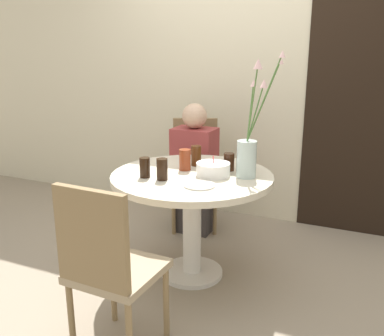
{
  "coord_description": "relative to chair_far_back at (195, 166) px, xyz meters",
  "views": [
    {
      "loc": [
        1.07,
        -2.4,
        1.5
      ],
      "look_at": [
        0.0,
        0.0,
        0.76
      ],
      "focal_mm": 40.0,
      "sensor_mm": 36.0,
      "label": 1
    }
  ],
  "objects": [
    {
      "name": "ground_plane",
      "position": [
        0.35,
        -0.84,
        -0.52
      ],
      "size": [
        16.0,
        16.0,
        0.0
      ],
      "primitive_type": "plane",
      "color": "gray"
    },
    {
      "name": "wall_back",
      "position": [
        0.35,
        0.4,
        0.78
      ],
      "size": [
        8.0,
        0.05,
        2.6
      ],
      "color": "beige",
      "rests_on": "ground_plane"
    },
    {
      "name": "doorway_panel",
      "position": [
        1.28,
        0.37,
        0.5
      ],
      "size": [
        0.9,
        0.01,
        2.05
      ],
      "color": "black",
      "rests_on": "ground_plane"
    },
    {
      "name": "dining_table",
      "position": [
        0.35,
        -0.84,
        0.06
      ],
      "size": [
        1.04,
        1.04,
        0.72
      ],
      "color": "beige",
      "rests_on": "ground_plane"
    },
    {
      "name": "chair_far_back",
      "position": [
        0.0,
        0.0,
        0.0
      ],
      "size": [
        0.52,
        0.52,
        0.92
      ],
      "rotation": [
        0.0,
        0.0,
        0.39
      ],
      "color": "#9E896B",
      "rests_on": "ground_plane"
    },
    {
      "name": "chair_near_front",
      "position": [
        0.31,
        -1.74,
        0.0
      ],
      "size": [
        0.41,
        0.41,
        0.92
      ],
      "rotation": [
        0.0,
        0.0,
        3.11
      ],
      "color": "#9E896B",
      "rests_on": "ground_plane"
    },
    {
      "name": "birthday_cake",
      "position": [
        0.48,
        -0.82,
        0.24
      ],
      "size": [
        0.21,
        0.21,
        0.13
      ],
      "color": "white",
      "rests_on": "dining_table"
    },
    {
      "name": "flower_vase",
      "position": [
        0.69,
        -0.76,
        0.38
      ],
      "size": [
        0.26,
        0.25,
        0.77
      ],
      "color": "#B2C6C1",
      "rests_on": "dining_table"
    },
    {
      "name": "side_plate",
      "position": [
        0.49,
        -1.05,
        0.2
      ],
      "size": [
        0.19,
        0.19,
        0.01
      ],
      "color": "silver",
      "rests_on": "dining_table"
    },
    {
      "name": "drink_glass_0",
      "position": [
        0.26,
        -0.77,
        0.27
      ],
      "size": [
        0.08,
        0.08,
        0.14
      ],
      "color": "maroon",
      "rests_on": "dining_table"
    },
    {
      "name": "drink_glass_1",
      "position": [
        0.11,
        -1.02,
        0.26
      ],
      "size": [
        0.07,
        0.07,
        0.13
      ],
      "color": "black",
      "rests_on": "dining_table"
    },
    {
      "name": "drink_glass_2",
      "position": [
        0.29,
        -0.64,
        0.27
      ],
      "size": [
        0.07,
        0.07,
        0.14
      ],
      "color": "#51280F",
      "rests_on": "dining_table"
    },
    {
      "name": "drink_glass_3",
      "position": [
        0.65,
        -0.6,
        0.25
      ],
      "size": [
        0.06,
        0.06,
        0.11
      ],
      "color": "#33190C",
      "rests_on": "dining_table"
    },
    {
      "name": "drink_glass_4",
      "position": [
        0.23,
        -1.03,
        0.26
      ],
      "size": [
        0.07,
        0.07,
        0.13
      ],
      "color": "black",
      "rests_on": "dining_table"
    },
    {
      "name": "drink_glass_5",
      "position": [
        0.53,
        -0.66,
        0.26
      ],
      "size": [
        0.07,
        0.07,
        0.12
      ],
      "color": "#33190C",
      "rests_on": "dining_table"
    },
    {
      "name": "person_guest",
      "position": [
        0.06,
        -0.15,
        -0.01
      ],
      "size": [
        0.34,
        0.24,
        1.08
      ],
      "color": "#383333",
      "rests_on": "ground_plane"
    }
  ]
}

